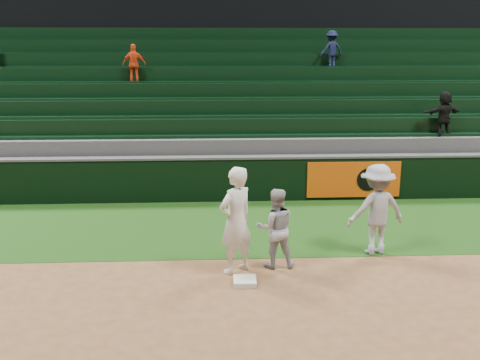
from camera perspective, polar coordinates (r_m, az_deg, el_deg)
The scene contains 9 objects.
ground at distance 10.09m, azimuth 2.33°, elevation -10.36°, with size 70.00×70.00×0.00m, color brown.
foul_grass at distance 12.87m, azimuth 1.13°, elevation -4.84°, with size 36.00×4.20×0.01m, color #14380E.
upper_deck at distance 26.68m, azimuth -1.06°, elevation 17.95°, with size 40.00×12.00×12.00m, color black.
first_base at distance 9.82m, azimuth 0.52°, elevation -10.74°, with size 0.41×0.41×0.09m, color white.
first_baseman at distance 9.96m, azimuth -0.45°, elevation -4.33°, with size 0.75×0.49×2.05m, color white.
baserunner at distance 10.30m, azimuth 3.80°, elevation -5.15°, with size 0.76×0.59×1.57m, color #A0A2AA.
base_coach at distance 11.24m, azimuth 14.36°, elevation -3.06°, with size 1.21×0.70×1.88m, color #A0A3AE.
field_wall at distance 14.80m, azimuth 0.66°, elevation 0.22°, with size 36.00×0.45×1.25m.
stadium_seating at distance 18.30m, azimuth -0.14°, elevation 6.28°, with size 36.00×5.95×4.85m.
Camera 1 is at (-0.86, -9.15, 4.16)m, focal length 40.00 mm.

